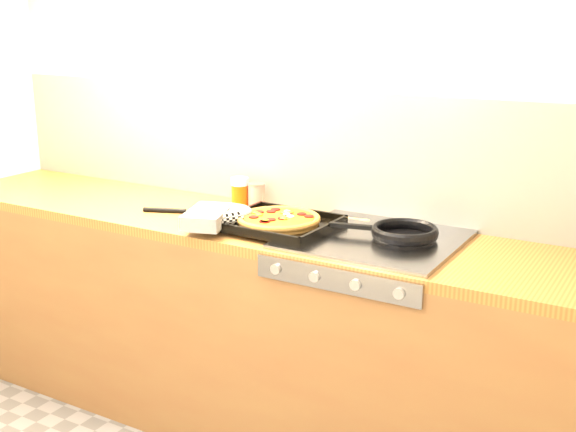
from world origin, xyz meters
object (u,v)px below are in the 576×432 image
Objects in this scene: frying_pan at (403,233)px; juice_glass at (240,192)px; pizza_on_tray at (260,219)px; tomato_can at (257,195)px.

frying_pan is 0.81m from juice_glass.
pizza_on_tray is at bearing -44.35° from juice_glass.
tomato_can is (-0.73, 0.16, 0.02)m from frying_pan.
juice_glass is (-0.80, 0.14, 0.03)m from frying_pan.
frying_pan is at bearing 13.05° from pizza_on_tray.
juice_glass reaches higher than frying_pan.
tomato_can is at bearing 124.76° from pizza_on_tray.
juice_glass reaches higher than pizza_on_tray.
pizza_on_tray is 1.30× the size of frying_pan.
tomato_can is at bearing 19.92° from juice_glass.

